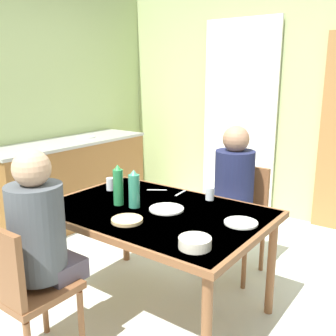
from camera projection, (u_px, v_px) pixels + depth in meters
The scene contains 21 objects.
ground_plane at pixel (143, 293), 2.86m from camera, with size 5.78×5.78×0.00m, color silver.
wall_back at pixel (268, 100), 4.29m from camera, with size 4.02×0.10×2.61m, color #A9B878.
wall_left at pixel (36, 101), 4.07m from camera, with size 0.10×3.33×2.61m, color #A7BB7A.
curtain_panel at pixel (239, 118), 4.43m from camera, with size 0.90×0.03×2.19m, color white.
kitchen_counter at pixel (69, 181), 4.17m from camera, with size 0.61×1.84×0.91m.
dining_table at pixel (155, 219), 2.52m from camera, with size 1.45×0.99×0.73m.
chair_near_diner at pixel (22, 287), 2.03m from camera, with size 0.40×0.40×0.87m.
chair_far_diner at pixel (240, 213), 3.10m from camera, with size 0.40×0.40×0.87m.
person_near_diner at pixel (39, 229), 2.07m from camera, with size 0.30×0.37×0.77m.
person_far_diner at pixel (233, 183), 2.92m from camera, with size 0.30×0.37×0.77m.
water_bottle_green_near at pixel (134, 190), 2.52m from camera, with size 0.07×0.07×0.26m.
water_bottle_green_far at pixel (118, 186), 2.57m from camera, with size 0.07×0.07×0.28m.
serving_bowl_center at pixel (195, 243), 1.95m from camera, with size 0.17×0.17×0.06m, color silver.
dinner_plate_near_left at pixel (166, 209), 2.49m from camera, with size 0.23×0.23×0.01m, color white.
dinner_plate_near_right at pixel (241, 223), 2.26m from camera, with size 0.20×0.20×0.01m, color white.
drinking_glass_by_near_diner at pixel (210, 194), 2.68m from camera, with size 0.06×0.06×0.09m, color silver.
drinking_glass_by_far_diner at pixel (110, 184), 2.91m from camera, with size 0.06×0.06×0.10m, color silver.
bread_plate_sliced at pixel (127, 220), 2.29m from camera, with size 0.19×0.19×0.02m, color #DBB77A.
cutlery_knife_near at pixel (133, 190), 2.92m from camera, with size 0.15×0.02×0.00m, color silver.
cutlery_fork_near at pixel (181, 193), 2.84m from camera, with size 0.15×0.02×0.00m, color silver.
cutlery_knife_far at pixel (157, 190), 2.91m from camera, with size 0.15×0.02×0.00m, color silver.
Camera 1 is at (1.66, -1.95, 1.60)m, focal length 40.95 mm.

